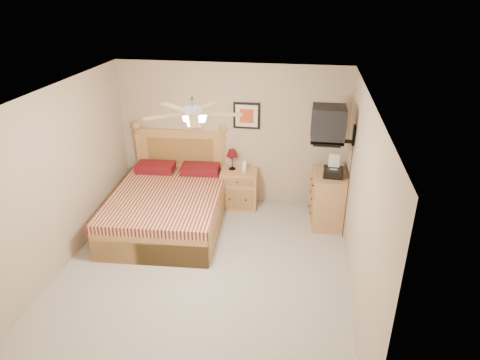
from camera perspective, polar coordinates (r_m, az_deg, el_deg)
The scene contains 17 objects.
floor at distance 6.18m, azimuth -4.80°, elevation -12.02°, with size 4.50×4.50×0.00m, color #A19B92.
ceiling at distance 5.08m, azimuth -5.82°, elevation 11.05°, with size 4.00×4.50×0.04m, color white.
wall_back at distance 7.55m, azimuth -1.14°, elevation 6.01°, with size 4.00×0.04×2.50m, color tan.
wall_front at distance 3.75m, azimuth -13.89°, elevation -17.10°, with size 4.00×0.04×2.50m, color tan.
wall_left at distance 6.29m, azimuth -23.23°, elevation -0.20°, with size 0.04×4.50×2.50m, color tan.
wall_right at distance 5.42m, azimuth 15.76°, elevation -3.09°, with size 0.04×4.50×2.50m, color tan.
bed at distance 6.94m, azimuth -9.83°, elevation -0.83°, with size 1.71×2.24×1.45m, color #A97C3A, non-canonical shape.
nightstand at distance 7.65m, azimuth -0.10°, elevation -1.08°, with size 0.64×0.48×0.69m, color #BA7540.
table_lamp at distance 7.48m, azimuth -1.06°, elevation 2.79°, with size 0.20×0.20×0.38m, color #5A0D13, non-canonical shape.
lotion_bottle at distance 7.43m, azimuth 0.61°, elevation 2.02°, with size 0.09×0.09×0.24m, color white.
framed_picture at distance 7.37m, azimuth 0.90°, elevation 8.57°, with size 0.46×0.04×0.46m, color black.
dresser at distance 7.21m, azimuth 11.72°, elevation -2.45°, with size 0.53×0.76×0.90m, color #9F6D46.
fax_machine at distance 6.88m, azimuth 12.40°, elevation 1.75°, with size 0.31×0.33×0.33m, color black, non-canonical shape.
magazine_lower at distance 7.28m, azimuth 12.03°, elevation 1.83°, with size 0.18×0.25×0.02m, color beige.
magazine_upper at distance 7.30m, azimuth 12.19°, elevation 2.06°, with size 0.20×0.27×0.02m, color gray.
wall_tv at distance 6.41m, azimuth 13.03°, elevation 7.13°, with size 0.56×0.46×0.58m, color black, non-canonical shape.
ceiling_fan at distance 4.93m, azimuth -6.33°, elevation 8.90°, with size 1.14×1.14×0.28m, color silver, non-canonical shape.
Camera 1 is at (1.27, -4.76, 3.73)m, focal length 32.00 mm.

